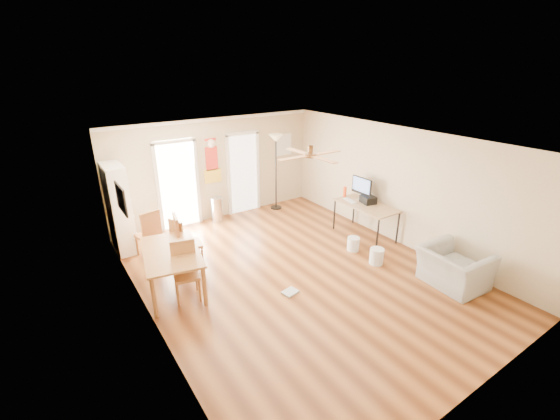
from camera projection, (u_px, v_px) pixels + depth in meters
floor at (297, 274)px, 7.31m from camera, size 7.00×7.00×0.00m
ceiling at (300, 142)px, 6.33m from camera, size 5.50×7.00×0.00m
wall_back at (217, 169)px, 9.51m from camera, size 5.50×0.04×2.60m
wall_front at (486, 312)px, 4.13m from camera, size 5.50×0.04×2.60m
wall_left at (146, 253)px, 5.39m from camera, size 0.04×7.00×2.60m
wall_right at (398, 186)px, 8.24m from camera, size 0.04×7.00×2.60m
crown_molding at (300, 144)px, 6.35m from camera, size 5.50×7.00×0.08m
kitchen_doorway at (178, 186)px, 9.05m from camera, size 0.90×0.10×2.10m
bathroom_doorway at (243, 174)px, 9.98m from camera, size 0.80×0.10×2.10m
wall_decal at (212, 161)px, 9.34m from camera, size 0.46×0.03×1.10m
ac_grille at (284, 144)px, 10.40m from camera, size 0.50×0.04×0.60m
framed_poster at (121, 199)px, 6.33m from camera, size 0.04×0.66×0.48m
ceiling_fan at (310, 155)px, 6.16m from camera, size 1.24×1.24×0.20m
bookshelf at (119, 209)px, 7.92m from camera, size 0.56×0.92×1.92m
dining_table at (173, 270)px, 6.70m from camera, size 1.21×1.70×0.78m
dining_chair_right_a at (184, 239)px, 7.64m from camera, size 0.50×0.50×0.95m
dining_chair_right_b at (189, 241)px, 7.39m from camera, size 0.54×0.54×1.12m
dining_chair_near at (186, 272)px, 6.39m from camera, size 0.51×0.51×1.03m
dining_chair_far at (148, 233)px, 7.82m from camera, size 0.52×0.52×1.04m
trash_can at (217, 209)px, 9.59m from camera, size 0.37×0.37×0.64m
torchiere_lamp at (276, 173)px, 10.16m from camera, size 0.40×0.40×2.08m
computer_desk at (365, 220)px, 8.75m from camera, size 0.74×1.47×0.79m
imac at (361, 189)px, 8.82m from camera, size 0.14×0.60×0.55m
keyboard at (350, 200)px, 8.84m from camera, size 0.20×0.43×0.02m
printer at (368, 200)px, 8.68m from camera, size 0.35×0.38×0.17m
orange_bottle at (345, 192)px, 9.07m from camera, size 0.10×0.10×0.25m
wastebasket_a at (377, 256)px, 7.62m from camera, size 0.37×0.37×0.33m
wastebasket_b at (353, 244)px, 8.16m from camera, size 0.33×0.33×0.30m
floor_cloth at (290, 292)px, 6.70m from camera, size 0.31×0.26×0.04m
armchair at (453, 268)px, 6.82m from camera, size 1.04×1.16×0.71m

